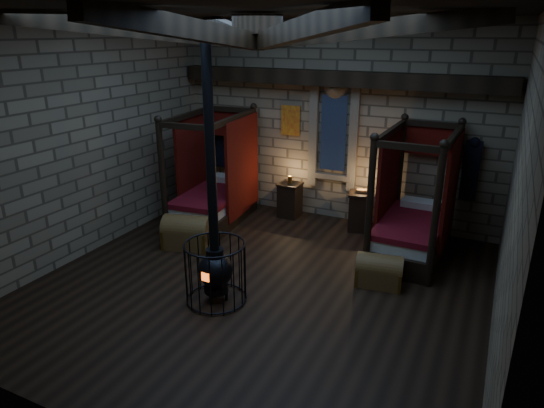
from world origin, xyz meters
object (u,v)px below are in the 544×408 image
at_px(trunk_right, 379,271).
at_px(stove, 215,266).
at_px(bed_right, 413,224).
at_px(trunk_left, 187,233).
at_px(bed_left, 215,195).

relative_size(trunk_right, stove, 0.20).
xyz_separation_m(bed_right, trunk_left, (-3.93, -1.62, -0.29)).
relative_size(bed_left, trunk_right, 2.92).
bearing_deg(bed_left, bed_right, -2.98).
xyz_separation_m(bed_left, trunk_right, (3.96, -1.28, -0.34)).
height_order(bed_left, bed_right, bed_left).
bearing_deg(stove, trunk_right, 39.95).
xyz_separation_m(bed_left, bed_right, (4.19, 0.20, -0.00)).
height_order(bed_right, trunk_right, bed_right).
bearing_deg(stove, bed_right, 55.59).
xyz_separation_m(bed_left, stove, (1.81, -2.88, 0.02)).
bearing_deg(bed_right, trunk_left, -156.32).
bearing_deg(bed_left, stove, -63.42).
bearing_deg(bed_left, trunk_left, -85.40).
height_order(bed_right, trunk_left, bed_right).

